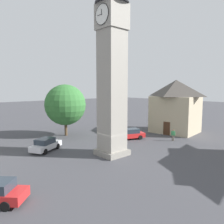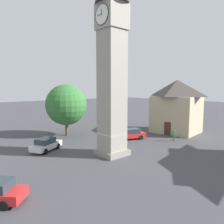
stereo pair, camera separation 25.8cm
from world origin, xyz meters
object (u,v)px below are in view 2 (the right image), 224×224
at_px(car_red_corner, 114,127).
at_px(building_corner_back, 176,106).
at_px(pedestrian, 174,134).
at_px(car_white_side, 46,144).
at_px(clock_tower, 112,28).
at_px(tree, 66,105).
at_px(car_silver_kerb, 131,134).

height_order(car_red_corner, building_corner_back, building_corner_back).
distance_m(car_red_corner, pedestrian, 10.66).
distance_m(car_white_side, pedestrian, 17.12).
relative_size(clock_tower, car_red_corner, 5.39).
bearing_deg(clock_tower, building_corner_back, -82.65).
relative_size(car_white_side, pedestrian, 2.62).
xyz_separation_m(car_white_side, pedestrian, (-7.45, -15.41, 0.25)).
bearing_deg(car_red_corner, tree, 70.97).
bearing_deg(car_white_side, tree, -46.41).
relative_size(car_red_corner, building_corner_back, 0.50).
bearing_deg(tree, car_red_corner, -109.03).
bearing_deg(car_red_corner, clock_tower, 137.25).
distance_m(car_red_corner, car_white_side, 13.90).
distance_m(clock_tower, car_silver_kerb, 15.14).
relative_size(pedestrian, tree, 0.21).
bearing_deg(tree, clock_tower, 174.91).
bearing_deg(pedestrian, clock_tower, 83.95).
xyz_separation_m(clock_tower, car_red_corner, (9.38, -8.67, -12.98)).
height_order(car_white_side, building_corner_back, building_corner_back).
xyz_separation_m(clock_tower, tree, (12.00, -1.07, -8.93)).
relative_size(clock_tower, building_corner_back, 2.69).
relative_size(car_silver_kerb, tree, 0.56).
distance_m(car_white_side, building_corner_back, 21.67).
height_order(car_red_corner, tree, tree).
relative_size(pedestrian, building_corner_back, 0.19).
xyz_separation_m(clock_tower, pedestrian, (-1.12, -10.53, -12.73)).
bearing_deg(building_corner_back, car_white_side, 78.48).
bearing_deg(car_silver_kerb, car_red_corner, -17.35).
bearing_deg(pedestrian, building_corner_back, -59.96).
distance_m(clock_tower, tree, 15.00).
height_order(car_silver_kerb, pedestrian, pedestrian).
xyz_separation_m(car_red_corner, pedestrian, (-10.50, -1.86, 0.25)).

